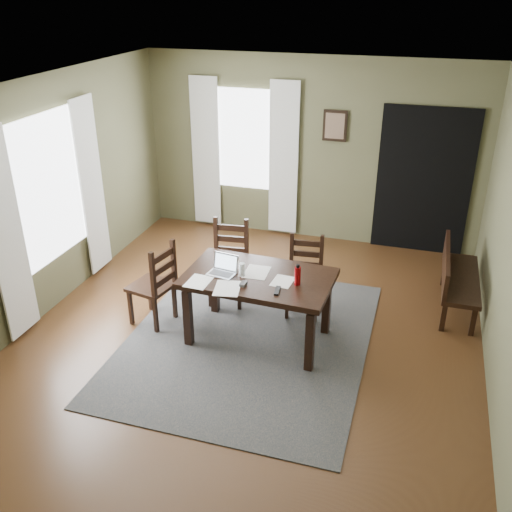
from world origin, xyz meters
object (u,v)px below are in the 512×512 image
(laptop, at_px, (224,268))
(bench, at_px, (455,275))
(water_bottle, at_px, (297,275))
(dining_table, at_px, (259,284))
(chair_back_left, at_px, (229,263))
(chair_back_right, at_px, (304,277))
(chair_end, at_px, (155,285))

(laptop, bearing_deg, bench, 38.00)
(bench, height_order, water_bottle, water_bottle)
(dining_table, bearing_deg, laptop, -171.24)
(laptop, height_order, water_bottle, water_bottle)
(bench, relative_size, water_bottle, 5.76)
(chair_back_left, height_order, chair_back_right, chair_back_left)
(chair_back_right, bearing_deg, chair_end, -160.29)
(dining_table, bearing_deg, chair_end, -175.96)
(chair_end, xyz_separation_m, bench, (3.27, 1.36, -0.05))
(dining_table, distance_m, chair_back_right, 0.83)
(chair_end, relative_size, bench, 0.77)
(dining_table, relative_size, chair_back_right, 1.70)
(bench, bearing_deg, dining_table, 123.01)
(bench, relative_size, laptop, 4.13)
(dining_table, relative_size, laptop, 5.02)
(chair_back_right, bearing_deg, chair_back_left, 173.43)
(dining_table, bearing_deg, water_bottle, -5.71)
(laptop, bearing_deg, chair_end, -172.19)
(chair_end, distance_m, chair_back_left, 0.98)
(dining_table, height_order, water_bottle, water_bottle)
(water_bottle, bearing_deg, laptop, 178.36)
(chair_back_left, relative_size, water_bottle, 4.47)
(dining_table, xyz_separation_m, chair_end, (-1.22, -0.03, -0.20))
(laptop, bearing_deg, chair_back_left, 114.48)
(chair_back_left, bearing_deg, water_bottle, -43.62)
(chair_back_left, xyz_separation_m, laptop, (0.22, -0.77, 0.34))
(chair_end, height_order, laptop, chair_end)
(water_bottle, bearing_deg, chair_end, 178.83)
(chair_end, relative_size, chair_back_right, 1.07)
(chair_end, xyz_separation_m, water_bottle, (1.66, -0.03, 0.40))
(dining_table, height_order, laptop, laptop)
(chair_back_right, bearing_deg, bench, 14.00)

